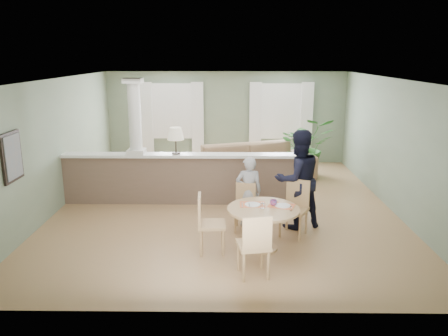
{
  "coord_description": "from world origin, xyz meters",
  "views": [
    {
      "loc": [
        0.09,
        -8.9,
        3.17
      ],
      "look_at": [
        -0.01,
        -1.0,
        1.11
      ],
      "focal_mm": 35.0,
      "sensor_mm": 36.0,
      "label": 1
    }
  ],
  "objects_px": {
    "houseplant": "(306,146)",
    "man_person": "(298,179)",
    "chair_far_man": "(295,205)",
    "child_person": "(249,191)",
    "chair_far_boy": "(245,204)",
    "chair_side": "(207,221)",
    "sofa": "(252,163)",
    "dining_table": "(264,216)",
    "chair_near": "(255,243)"
  },
  "relations": [
    {
      "from": "houseplant",
      "to": "man_person",
      "type": "height_order",
      "value": "man_person"
    },
    {
      "from": "chair_far_boy",
      "to": "man_person",
      "type": "distance_m",
      "value": 1.08
    },
    {
      "from": "child_person",
      "to": "man_person",
      "type": "bearing_deg",
      "value": 175.24
    },
    {
      "from": "sofa",
      "to": "man_person",
      "type": "xyz_separation_m",
      "value": [
        0.68,
        -3.12,
        0.47
      ]
    },
    {
      "from": "sofa",
      "to": "chair_far_boy",
      "type": "xyz_separation_m",
      "value": [
        -0.29,
        -3.23,
        0.01
      ]
    },
    {
      "from": "houseplant",
      "to": "dining_table",
      "type": "xyz_separation_m",
      "value": [
        -1.49,
        -4.73,
        -0.21
      ]
    },
    {
      "from": "chair_far_boy",
      "to": "chair_side",
      "type": "relative_size",
      "value": 0.88
    },
    {
      "from": "chair_side",
      "to": "child_person",
      "type": "height_order",
      "value": "child_person"
    },
    {
      "from": "chair_far_boy",
      "to": "dining_table",
      "type": "bearing_deg",
      "value": -65.09
    },
    {
      "from": "chair_near",
      "to": "child_person",
      "type": "height_order",
      "value": "child_person"
    },
    {
      "from": "sofa",
      "to": "dining_table",
      "type": "distance_m",
      "value": 4.11
    },
    {
      "from": "houseplant",
      "to": "dining_table",
      "type": "height_order",
      "value": "houseplant"
    },
    {
      "from": "sofa",
      "to": "chair_near",
      "type": "relative_size",
      "value": 3.19
    },
    {
      "from": "houseplant",
      "to": "man_person",
      "type": "distance_m",
      "value": 3.83
    },
    {
      "from": "houseplant",
      "to": "chair_far_boy",
      "type": "height_order",
      "value": "houseplant"
    },
    {
      "from": "chair_far_man",
      "to": "chair_side",
      "type": "height_order",
      "value": "chair_far_man"
    },
    {
      "from": "dining_table",
      "to": "chair_far_man",
      "type": "height_order",
      "value": "chair_far_man"
    },
    {
      "from": "chair_far_boy",
      "to": "child_person",
      "type": "distance_m",
      "value": 0.26
    },
    {
      "from": "houseplant",
      "to": "man_person",
      "type": "xyz_separation_m",
      "value": [
        -0.79,
        -3.75,
        0.14
      ]
    },
    {
      "from": "sofa",
      "to": "child_person",
      "type": "height_order",
      "value": "child_person"
    },
    {
      "from": "chair_far_boy",
      "to": "child_person",
      "type": "relative_size",
      "value": 0.64
    },
    {
      "from": "chair_near",
      "to": "man_person",
      "type": "distance_m",
      "value": 2.21
    },
    {
      "from": "chair_far_man",
      "to": "chair_side",
      "type": "distance_m",
      "value": 1.72
    },
    {
      "from": "dining_table",
      "to": "chair_near",
      "type": "height_order",
      "value": "chair_near"
    },
    {
      "from": "chair_near",
      "to": "man_person",
      "type": "bearing_deg",
      "value": -125.38
    },
    {
      "from": "sofa",
      "to": "houseplant",
      "type": "distance_m",
      "value": 1.64
    },
    {
      "from": "chair_far_man",
      "to": "child_person",
      "type": "relative_size",
      "value": 0.74
    },
    {
      "from": "houseplant",
      "to": "chair_far_man",
      "type": "xyz_separation_m",
      "value": [
        -0.88,
        -4.1,
        -0.24
      ]
    },
    {
      "from": "houseplant",
      "to": "sofa",
      "type": "bearing_deg",
      "value": -157.08
    },
    {
      "from": "sofa",
      "to": "chair_side",
      "type": "relative_size",
      "value": 3.23
    },
    {
      "from": "dining_table",
      "to": "chair_far_boy",
      "type": "relative_size",
      "value": 1.39
    },
    {
      "from": "chair_far_man",
      "to": "chair_side",
      "type": "bearing_deg",
      "value": -127.48
    },
    {
      "from": "chair_far_man",
      "to": "dining_table",
      "type": "bearing_deg",
      "value": -107.72
    },
    {
      "from": "chair_far_boy",
      "to": "chair_near",
      "type": "bearing_deg",
      "value": -80.17
    },
    {
      "from": "dining_table",
      "to": "chair_near",
      "type": "bearing_deg",
      "value": -101.45
    },
    {
      "from": "sofa",
      "to": "child_person",
      "type": "distance_m",
      "value": 3.08
    },
    {
      "from": "houseplant",
      "to": "chair_far_boy",
      "type": "bearing_deg",
      "value": -114.69
    },
    {
      "from": "sofa",
      "to": "chair_side",
      "type": "height_order",
      "value": "chair_side"
    },
    {
      "from": "sofa",
      "to": "dining_table",
      "type": "bearing_deg",
      "value": -109.25
    },
    {
      "from": "child_person",
      "to": "sofa",
      "type": "bearing_deg",
      "value": -95.54
    },
    {
      "from": "dining_table",
      "to": "chair_far_man",
      "type": "xyz_separation_m",
      "value": [
        0.62,
        0.63,
        -0.02
      ]
    },
    {
      "from": "sofa",
      "to": "dining_table",
      "type": "xyz_separation_m",
      "value": [
        -0.02,
        -4.11,
        0.12
      ]
    },
    {
      "from": "houseplant",
      "to": "child_person",
      "type": "relative_size",
      "value": 1.17
    },
    {
      "from": "dining_table",
      "to": "man_person",
      "type": "height_order",
      "value": "man_person"
    },
    {
      "from": "houseplant",
      "to": "chair_side",
      "type": "bearing_deg",
      "value": -116.52
    },
    {
      "from": "houseplant",
      "to": "chair_side",
      "type": "height_order",
      "value": "houseplant"
    },
    {
      "from": "houseplant",
      "to": "chair_near",
      "type": "height_order",
      "value": "houseplant"
    },
    {
      "from": "chair_near",
      "to": "chair_side",
      "type": "bearing_deg",
      "value": -61.18
    },
    {
      "from": "sofa",
      "to": "chair_far_man",
      "type": "height_order",
      "value": "chair_far_man"
    },
    {
      "from": "dining_table",
      "to": "man_person",
      "type": "distance_m",
      "value": 1.26
    }
  ]
}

